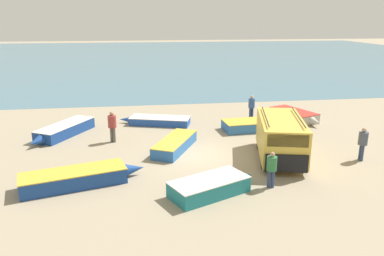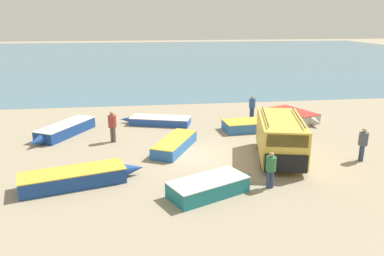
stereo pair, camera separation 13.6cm
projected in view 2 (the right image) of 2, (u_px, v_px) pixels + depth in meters
ground_plane at (197, 155)px, 19.60m from camera, size 200.00×200.00×0.00m
sea_water at (156, 56)px, 68.99m from camera, size 120.00×80.00×0.01m
parked_van at (280, 137)px, 18.80m from camera, size 3.12×5.16×2.26m
fishing_rowboat_0 at (64, 130)px, 22.81m from camera, size 3.31×4.89×0.69m
fishing_rowboat_1 at (251, 125)px, 23.91m from camera, size 4.00×1.96×0.63m
fishing_rowboat_2 at (158, 121)px, 25.23m from camera, size 4.89×2.51×0.51m
fishing_rowboat_3 at (78, 177)px, 16.13m from camera, size 5.38×2.58×0.69m
fishing_rowboat_4 at (296, 116)px, 26.12m from camera, size 2.73×4.23×0.68m
fishing_rowboat_5 at (176, 143)px, 20.55m from camera, size 2.89×4.56×0.62m
fishing_rowboat_6 at (211, 186)px, 15.29m from camera, size 3.99×2.70×0.67m
fisherman_0 at (112, 124)px, 21.45m from camera, size 0.48×0.48×1.82m
fisherman_1 at (271, 167)px, 15.65m from camera, size 0.42×0.42×1.60m
fisherman_2 at (252, 105)px, 26.32m from camera, size 0.44×0.44×1.69m
fisherman_3 at (363, 141)px, 18.61m from camera, size 0.45×0.45×1.72m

